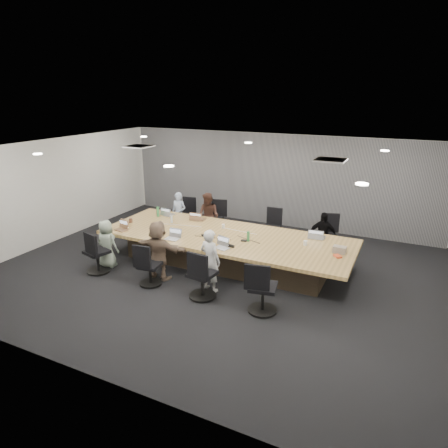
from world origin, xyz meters
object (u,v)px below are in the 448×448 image
at_px(canvas_bag, 340,250).
at_px(bottle_green_right, 248,236).
at_px(chair_4, 97,255).
at_px(laptop_0, 168,214).
at_px(person_5, 159,250).
at_px(chair_5, 150,269).
at_px(person_1, 209,216).
at_px(chair_3, 325,238).
at_px(person_3, 322,236).
at_px(mug_brown, 131,220).
at_px(conference_table, 226,248).
at_px(bottle_green_left, 158,212).
at_px(laptop_4, 122,230).
at_px(chair_6, 202,278).
at_px(chair_7, 263,291).
at_px(bottle_clear, 172,219).
at_px(snack_packet, 338,256).
at_px(person_0, 179,213).
at_px(chair_0, 185,218).
at_px(chair_1, 214,221).
at_px(laptop_1, 199,219).
at_px(person_6, 210,260).
at_px(stapler, 231,246).
at_px(laptop_3, 317,237).
at_px(chair_2, 271,231).
at_px(laptop_5, 172,239).
at_px(laptop_6, 222,248).
at_px(person_4, 107,244).

bearing_deg(canvas_bag, bottle_green_right, -174.21).
xyz_separation_m(chair_4, laptop_0, (0.31, 2.50, 0.33)).
bearing_deg(person_5, chair_5, 90.79).
bearing_deg(person_5, person_1, -85.41).
relative_size(chair_3, chair_5, 1.12).
bearing_deg(person_3, laptop_0, 177.65).
bearing_deg(mug_brown, conference_table, 4.52).
bearing_deg(bottle_green_left, laptop_0, 58.48).
distance_m(laptop_4, bottle_green_right, 3.17).
bearing_deg(chair_6, chair_7, 5.90).
relative_size(bottle_clear, snack_packet, 1.15).
distance_m(chair_5, person_0, 3.27).
height_order(chair_0, person_3, person_3).
relative_size(chair_1, laptop_1, 2.42).
relative_size(chair_0, canvas_bag, 2.85).
xyz_separation_m(person_6, stapler, (0.15, 0.71, 0.10)).
height_order(chair_1, person_6, person_6).
xyz_separation_m(laptop_3, person_6, (-1.72, -2.15, -0.07)).
relative_size(person_3, laptop_3, 3.37).
bearing_deg(laptop_1, chair_2, -156.91).
height_order(conference_table, laptop_4, laptop_4).
bearing_deg(person_6, stapler, -89.58).
relative_size(chair_7, person_6, 0.65).
distance_m(bottle_green_right, bottle_clear, 2.33).
relative_size(chair_4, laptop_5, 2.60).
bearing_deg(stapler, laptop_4, -166.59).
xyz_separation_m(chair_0, laptop_5, (1.16, -2.50, 0.37)).
xyz_separation_m(chair_0, bottle_green_right, (2.79, -1.84, 0.47)).
relative_size(chair_6, canvas_bag, 3.24).
bearing_deg(person_5, canvas_bag, -157.94).
bearing_deg(laptop_0, snack_packet, 175.88).
height_order(person_0, snack_packet, person_0).
bearing_deg(conference_table, chair_5, -120.43).
relative_size(chair_0, chair_3, 0.90).
xyz_separation_m(laptop_0, bottle_green_right, (2.79, -0.94, 0.11)).
bearing_deg(laptop_3, laptop_6, 39.97).
distance_m(chair_0, bottle_green_right, 3.37).
xyz_separation_m(laptop_4, snack_packet, (5.12, 0.62, 0.01)).
relative_size(person_3, mug_brown, 10.80).
relative_size(chair_1, chair_5, 1.11).
bearing_deg(laptop_1, stapler, 133.75).
height_order(chair_5, bottle_green_right, bottle_green_right).
bearing_deg(laptop_4, laptop_1, 62.58).
relative_size(laptop_1, mug_brown, 3.12).
relative_size(person_1, canvas_bag, 4.96).
xyz_separation_m(chair_1, laptop_4, (-1.29, -2.50, 0.33)).
bearing_deg(person_4, chair_2, -135.51).
bearing_deg(person_4, person_6, 179.20).
height_order(chair_2, person_5, person_5).
bearing_deg(chair_0, chair_6, 118.22).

